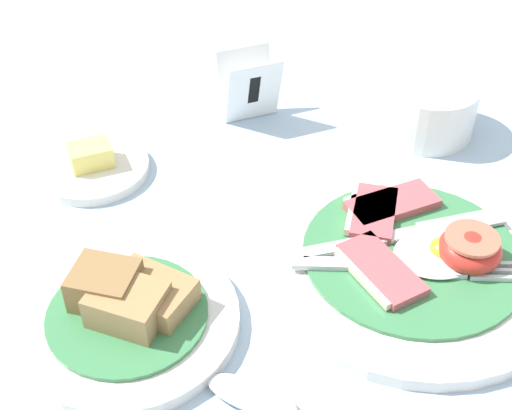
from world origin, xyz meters
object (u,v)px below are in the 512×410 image
at_px(bread_plate, 128,312).
at_px(butter_dish, 93,166).
at_px(breakfast_plate, 414,256).
at_px(number_card, 249,87).
at_px(sugar_cup, 428,106).

xyz_separation_m(bread_plate, butter_dish, (-0.03, 0.20, -0.01)).
xyz_separation_m(breakfast_plate, bread_plate, (-0.24, -0.02, 0.00)).
distance_m(bread_plate, number_card, 0.31).
height_order(bread_plate, sugar_cup, sugar_cup).
bearing_deg(bread_plate, butter_dish, 97.51).
bearing_deg(breakfast_plate, sugar_cup, 66.91).
bearing_deg(sugar_cup, butter_dish, -178.00).
xyz_separation_m(sugar_cup, butter_dish, (-0.35, -0.01, -0.02)).
height_order(butter_dish, number_card, number_card).
relative_size(sugar_cup, number_card, 1.35).
relative_size(butter_dish, number_card, 1.50).
bearing_deg(butter_dish, breakfast_plate, -34.06).
bearing_deg(breakfast_plate, number_card, 111.02).
distance_m(butter_dish, number_card, 0.19).
bearing_deg(bread_plate, breakfast_plate, 5.59).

